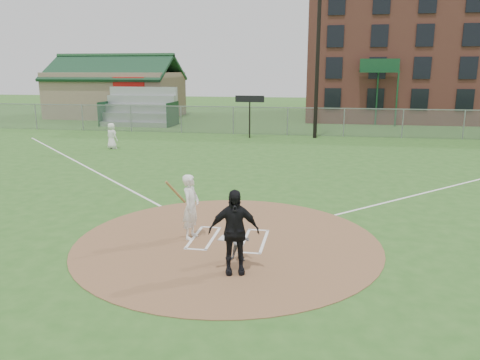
% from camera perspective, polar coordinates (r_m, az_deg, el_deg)
% --- Properties ---
extents(ground, '(140.00, 140.00, 0.00)m').
position_cam_1_polar(ground, '(13.09, -1.52, -7.55)').
color(ground, '#2D5D1F').
rests_on(ground, ground).
extents(dirt_circle, '(8.40, 8.40, 0.02)m').
position_cam_1_polar(dirt_circle, '(13.08, -1.52, -7.50)').
color(dirt_circle, '#8B6241').
rests_on(dirt_circle, ground).
extents(home_plate, '(0.46, 0.46, 0.03)m').
position_cam_1_polar(home_plate, '(13.25, -1.60, -7.11)').
color(home_plate, silver).
rests_on(home_plate, dirt_circle).
extents(foul_line_first, '(17.04, 17.04, 0.01)m').
position_cam_1_polar(foul_line_first, '(22.47, 26.62, -0.08)').
color(foul_line_first, white).
rests_on(foul_line_first, ground).
extents(foul_line_third, '(17.04, 17.04, 0.01)m').
position_cam_1_polar(foul_line_third, '(24.35, -18.35, 1.61)').
color(foul_line_third, white).
rests_on(foul_line_third, ground).
extents(catcher, '(0.52, 0.41, 1.04)m').
position_cam_1_polar(catcher, '(11.63, -0.08, -7.43)').
color(catcher, slate).
rests_on(catcher, dirt_circle).
extents(umpire, '(1.26, 0.75, 2.01)m').
position_cam_1_polar(umpire, '(10.83, -0.76, -6.31)').
color(umpire, black).
rests_on(umpire, dirt_circle).
extents(ondeck_player, '(0.89, 0.75, 1.55)m').
position_cam_1_polar(ondeck_player, '(29.23, -15.37, 5.20)').
color(ondeck_player, white).
rests_on(ondeck_player, ground).
extents(batters_boxes, '(2.08, 1.88, 0.01)m').
position_cam_1_polar(batters_boxes, '(13.21, -1.39, -7.22)').
color(batters_boxes, white).
rests_on(batters_boxes, dirt_circle).
extents(batter_at_plate, '(0.80, 1.00, 1.83)m').
position_cam_1_polar(batter_at_plate, '(13.10, -6.02, -3.24)').
color(batter_at_plate, white).
rests_on(batter_at_plate, dirt_circle).
extents(outfield_fence, '(56.08, 0.08, 2.03)m').
position_cam_1_polar(outfield_fence, '(34.27, 5.81, 7.14)').
color(outfield_fence, slate).
rests_on(outfield_fence, ground).
extents(bleachers, '(6.08, 3.20, 3.20)m').
position_cam_1_polar(bleachers, '(41.30, -12.22, 8.75)').
color(bleachers, '#B7BABF').
rests_on(bleachers, ground).
extents(clubhouse, '(12.20, 8.71, 6.23)m').
position_cam_1_polar(clubhouse, '(49.46, -14.75, 10.25)').
color(clubhouse, gray).
rests_on(clubhouse, ground).
extents(brick_warehouse, '(30.00, 17.17, 15.00)m').
position_cam_1_polar(brick_warehouse, '(51.83, 26.02, 15.15)').
color(brick_warehouse, '#994F42').
rests_on(brick_warehouse, ground).
extents(light_pole, '(1.20, 0.30, 12.22)m').
position_cam_1_polar(light_pole, '(33.04, 9.52, 16.51)').
color(light_pole, black).
rests_on(light_pole, ground).
extents(scoreboard_sign, '(2.00, 0.10, 2.93)m').
position_cam_1_polar(scoreboard_sign, '(32.64, 1.19, 9.31)').
color(scoreboard_sign, black).
rests_on(scoreboard_sign, ground).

